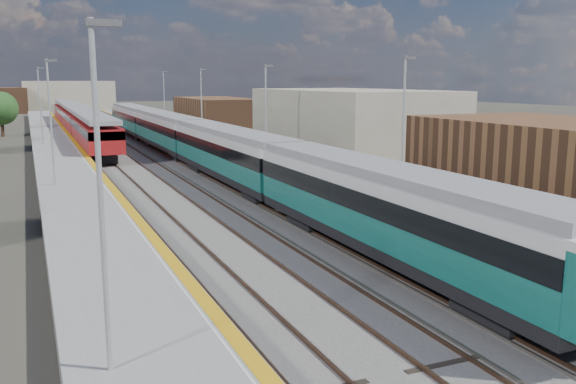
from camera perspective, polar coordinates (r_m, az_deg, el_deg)
ground at (r=56.66m, az=-11.25°, el=2.86°), size 320.00×320.00×0.00m
ballast_bed at (r=58.69m, az=-13.91°, el=3.04°), size 10.50×155.00×0.06m
tracks at (r=60.42m, az=-13.62°, el=3.33°), size 8.96×160.00×0.17m
platform_right at (r=60.27m, az=-6.84°, el=3.94°), size 4.70×155.00×8.52m
platform_left at (r=57.94m, az=-20.58°, el=3.07°), size 4.30×155.00×8.52m
green_train at (r=52.91m, az=-8.85°, el=4.92°), size 2.98×82.77×3.27m
red_train at (r=83.11m, az=-19.08°, el=6.41°), size 3.02×61.28×3.82m
tree_c at (r=87.57m, az=-25.29°, el=7.09°), size 4.30×4.30×5.83m
tree_d at (r=74.11m, az=5.16°, el=7.72°), size 4.47×4.47×6.06m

